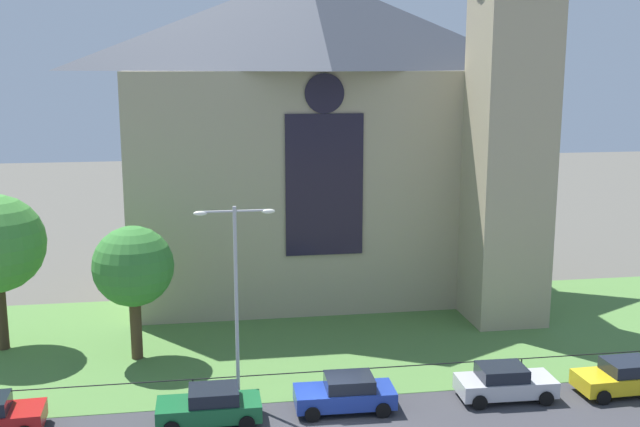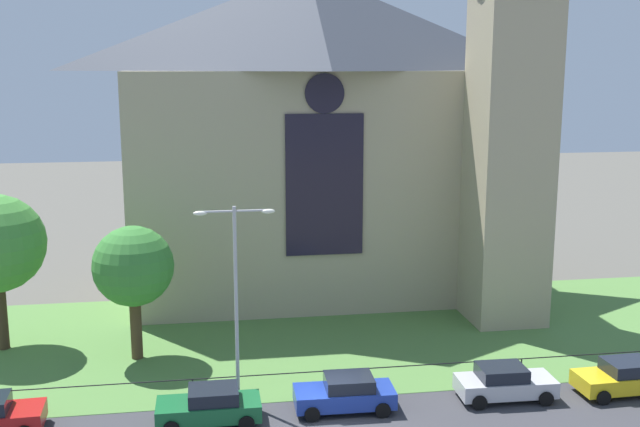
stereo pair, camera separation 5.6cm
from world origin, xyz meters
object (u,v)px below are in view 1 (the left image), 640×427
(streetlamp_near, at_px, (236,280))
(parked_car_yellow, at_px, (624,377))
(parked_car_green, at_px, (210,406))
(parked_car_silver, at_px, (505,382))
(parked_car_blue, at_px, (346,393))
(church_building, at_px, (322,131))
(tree_left_near, at_px, (133,267))

(streetlamp_near, bearing_deg, parked_car_yellow, -6.12)
(parked_car_green, xyz_separation_m, parked_car_silver, (12.71, 0.34, 0.00))
(parked_car_green, relative_size, parked_car_yellow, 0.99)
(streetlamp_near, distance_m, parked_car_blue, 6.63)
(parked_car_blue, bearing_deg, streetlamp_near, -17.71)
(parked_car_green, height_order, parked_car_silver, same)
(parked_car_blue, xyz_separation_m, parked_car_silver, (7.05, 0.00, 0.00))
(church_building, distance_m, parked_car_silver, 20.69)
(parked_car_blue, bearing_deg, parked_car_silver, -178.47)
(tree_left_near, distance_m, parked_car_green, 9.30)
(parked_car_green, bearing_deg, parked_car_blue, -176.27)
(parked_car_silver, bearing_deg, streetlamp_near, 174.02)
(tree_left_near, distance_m, parked_car_yellow, 23.27)
(church_building, height_order, parked_car_silver, church_building)
(parked_car_green, relative_size, parked_car_blue, 0.99)
(church_building, relative_size, parked_car_green, 6.18)
(streetlamp_near, bearing_deg, parked_car_green, -123.32)
(parked_car_silver, relative_size, parked_car_yellow, 1.00)
(tree_left_near, xyz_separation_m, parked_car_blue, (9.12, -7.35, -3.93))
(tree_left_near, bearing_deg, parked_car_yellow, -19.42)
(parked_car_blue, relative_size, parked_car_yellow, 1.00)
(streetlamp_near, distance_m, parked_car_silver, 12.49)
(church_building, bearing_deg, parked_car_green, -112.74)
(streetlamp_near, xyz_separation_m, parked_car_silver, (11.47, -1.54, -4.69))
(parked_car_yellow, bearing_deg, streetlamp_near, -8.00)
(parked_car_green, relative_size, parked_car_silver, 0.99)
(parked_car_green, distance_m, parked_car_silver, 12.71)
(church_building, xyz_separation_m, parked_car_yellow, (10.64, -17.90, -9.53))
(streetlamp_near, xyz_separation_m, parked_car_yellow, (16.93, -1.81, -4.69))
(church_building, relative_size, parked_car_silver, 6.12)
(streetlamp_near, bearing_deg, parked_car_blue, -19.21)
(tree_left_near, xyz_separation_m, parked_car_silver, (16.18, -7.35, -3.93))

